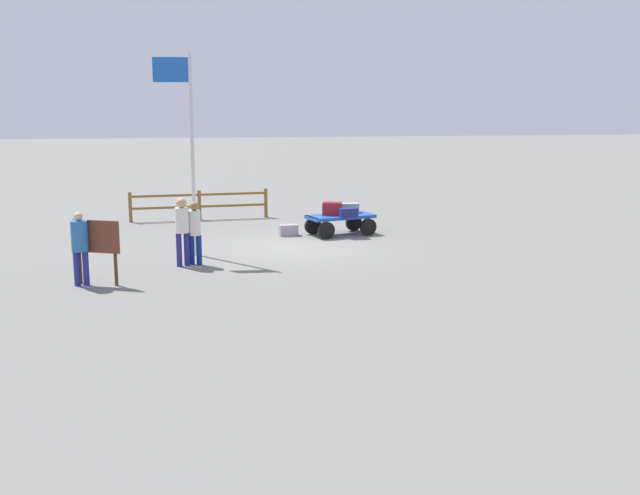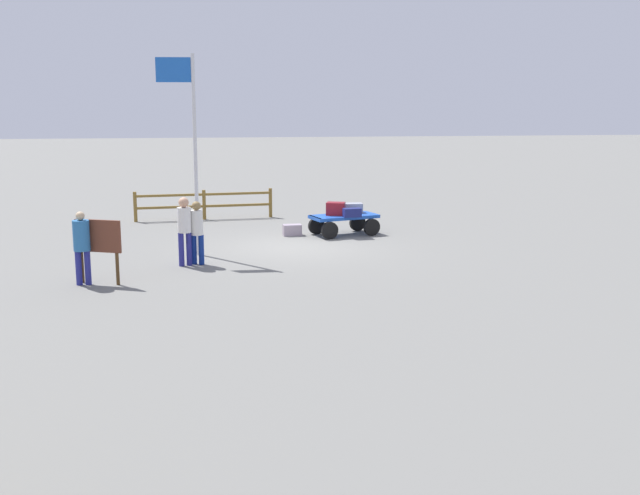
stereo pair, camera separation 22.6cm
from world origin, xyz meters
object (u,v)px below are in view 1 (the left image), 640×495
suitcase_tan (349,213)px  worker_lead (195,229)px  signboard (96,242)px  worker_trailing (182,226)px  suitcase_olive (332,209)px  flagpole (187,136)px  luggage_cart (340,221)px  suitcase_grey (289,230)px  suitcase_maroon (349,208)px  worker_supervisor (80,242)px

suitcase_tan → worker_lead: bearing=36.2°
worker_lead → signboard: size_ratio=1.09×
worker_trailing → suitcase_tan: bearing=-144.6°
suitcase_olive → flagpole: (4.28, 2.52, 2.39)m
luggage_cart → suitcase_grey: (1.59, -0.12, -0.28)m
suitcase_grey → worker_lead: worker_lead is taller
suitcase_maroon → worker_supervisor: size_ratio=0.35×
flagpole → worker_trailing: bearing=83.4°
luggage_cart → worker_trailing: size_ratio=1.28×
suitcase_maroon → worker_trailing: worker_trailing is taller
suitcase_grey → suitcase_tan: bearing=163.2°
flagpole → signboard: 4.32m
suitcase_tan → worker_supervisor: (7.11, 5.24, 0.24)m
suitcase_grey → worker_lead: size_ratio=0.36×
suitcase_tan → worker_trailing: 5.99m
suitcase_grey → signboard: size_ratio=0.39×
luggage_cart → suitcase_olive: (0.24, -0.01, 0.38)m
suitcase_tan → suitcase_grey: suitcase_tan is taller
flagpole → signboard: flagpole is taller
signboard → worker_supervisor: bearing=8.8°
luggage_cart → suitcase_maroon: (-0.38, -0.44, 0.33)m
flagpole → suitcase_grey: bearing=-138.2°
flagpole → worker_supervisor: bearing=52.9°
worker_lead → worker_supervisor: bearing=36.8°
suitcase_tan → flagpole: size_ratio=0.11×
suitcase_maroon → suitcase_grey: size_ratio=1.00×
suitcase_grey → worker_lead: 4.84m
worker_lead → worker_supervisor: worker_supervisor is taller
signboard → suitcase_tan: bearing=-142.5°
worker_supervisor → worker_lead: bearing=-143.2°
suitcase_olive → worker_supervisor: size_ratio=0.38×
suitcase_maroon → worker_supervisor: (7.29, 6.10, 0.22)m
worker_trailing → worker_supervisor: 2.84m
luggage_cart → worker_supervisor: worker_supervisor is taller
suitcase_maroon → signboard: size_ratio=0.39×
luggage_cart → suitcase_grey: bearing=-4.2°
suitcase_tan → luggage_cart: bearing=-65.2°
worker_supervisor → signboard: 0.36m
suitcase_grey → signboard: 7.62m
suitcase_olive → worker_trailing: size_ratio=0.37×
suitcase_maroon → worker_trailing: 6.67m
suitcase_tan → signboard: (6.75, 5.18, 0.24)m
suitcase_maroon → flagpole: flagpole is taller
suitcase_olive → worker_trailing: worker_trailing is taller
flagpole → luggage_cart: bearing=-151.0°
worker_trailing → signboard: (1.87, 1.71, -0.04)m
signboard → worker_trailing: bearing=-137.5°
suitcase_grey → luggage_cart: bearing=175.8°
flagpole → worker_lead: bearing=96.7°
luggage_cart → worker_trailing: (4.68, 3.89, 0.59)m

